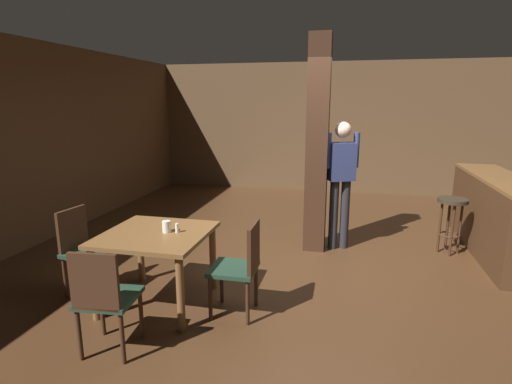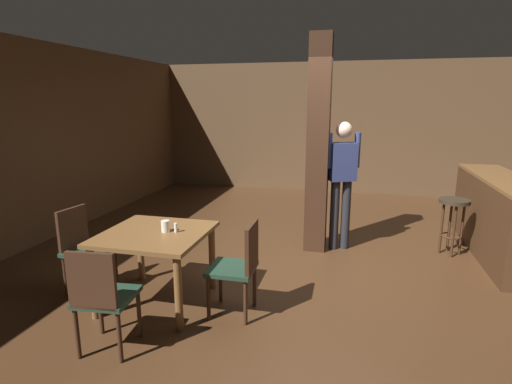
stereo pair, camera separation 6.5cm
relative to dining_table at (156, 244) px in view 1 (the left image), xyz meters
name	(u,v)px [view 1 (the left image)]	position (x,y,z in m)	size (l,w,h in m)	color
ground_plane	(319,272)	(1.51, 1.10, -0.62)	(10.80, 10.80, 0.00)	#422816
wall_back	(337,128)	(1.51, 5.60, 0.78)	(8.00, 0.10, 2.80)	brown
wall_left	(20,146)	(-2.49, 1.10, 0.78)	(0.10, 9.00, 2.80)	brown
pillar	(317,147)	(1.38, 1.88, 0.78)	(0.28, 0.28, 2.80)	#382114
dining_table	(156,244)	(0.00, 0.00, 0.00)	(0.99, 0.99, 0.74)	brown
chair_west	(83,246)	(-0.86, 0.04, -0.11)	(0.47, 0.47, 0.89)	#1E3828
chair_south	(104,296)	(-0.01, -0.87, -0.11)	(0.46, 0.46, 0.89)	#1E3828
chair_east	(241,264)	(0.86, -0.03, -0.11)	(0.43, 0.43, 0.89)	#1E3828
napkin_cup	(167,227)	(0.10, 0.03, 0.17)	(0.08, 0.08, 0.11)	silver
salt_shaker	(177,228)	(0.20, 0.04, 0.16)	(0.03, 0.03, 0.09)	silver
standing_person	(341,176)	(1.70, 1.97, 0.38)	(0.46, 0.32, 1.72)	navy
bar_counter	(489,215)	(3.61, 2.22, -0.10)	(0.56, 2.33, 1.03)	brown
bar_stool_near	(452,212)	(3.13, 2.11, -0.05)	(0.38, 0.38, 0.74)	#2D2319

